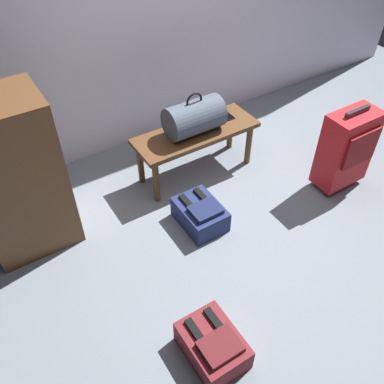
{
  "coord_description": "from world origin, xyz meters",
  "views": [
    {
      "loc": [
        -1.5,
        -1.38,
        2.27
      ],
      "look_at": [
        -0.35,
        0.44,
        0.25
      ],
      "focal_mm": 38.75,
      "sensor_mm": 36.0,
      "label": 1
    }
  ],
  "objects_px": {
    "bench": "(196,138)",
    "backpack_navy": "(200,214)",
    "duffel_bag_slate": "(194,117)",
    "suitcase_upright_red": "(346,148)",
    "side_cabinet": "(16,178)",
    "backpack_maroon": "(213,345)",
    "cell_phone": "(227,115)"
  },
  "relations": [
    {
      "from": "cell_phone",
      "to": "side_cabinet",
      "type": "height_order",
      "value": "side_cabinet"
    },
    {
      "from": "suitcase_upright_red",
      "to": "bench",
      "type": "bearing_deg",
      "value": 140.21
    },
    {
      "from": "cell_phone",
      "to": "backpack_maroon",
      "type": "relative_size",
      "value": 0.38
    },
    {
      "from": "backpack_navy",
      "to": "side_cabinet",
      "type": "bearing_deg",
      "value": 153.98
    },
    {
      "from": "backpack_maroon",
      "to": "cell_phone",
      "type": "bearing_deg",
      "value": 52.54
    },
    {
      "from": "backpack_maroon",
      "to": "side_cabinet",
      "type": "relative_size",
      "value": 0.35
    },
    {
      "from": "duffel_bag_slate",
      "to": "cell_phone",
      "type": "bearing_deg",
      "value": 7.93
    },
    {
      "from": "bench",
      "to": "backpack_navy",
      "type": "height_order",
      "value": "bench"
    },
    {
      "from": "suitcase_upright_red",
      "to": "duffel_bag_slate",
      "type": "bearing_deg",
      "value": 140.79
    },
    {
      "from": "bench",
      "to": "side_cabinet",
      "type": "height_order",
      "value": "side_cabinet"
    },
    {
      "from": "suitcase_upright_red",
      "to": "side_cabinet",
      "type": "bearing_deg",
      "value": 161.66
    },
    {
      "from": "duffel_bag_slate",
      "to": "backpack_navy",
      "type": "height_order",
      "value": "duffel_bag_slate"
    },
    {
      "from": "backpack_maroon",
      "to": "side_cabinet",
      "type": "distance_m",
      "value": 1.58
    },
    {
      "from": "duffel_bag_slate",
      "to": "suitcase_upright_red",
      "type": "height_order",
      "value": "duffel_bag_slate"
    },
    {
      "from": "backpack_navy",
      "to": "backpack_maroon",
      "type": "height_order",
      "value": "same"
    },
    {
      "from": "backpack_navy",
      "to": "duffel_bag_slate",
      "type": "bearing_deg",
      "value": 62.16
    },
    {
      "from": "bench",
      "to": "backpack_navy",
      "type": "bearing_deg",
      "value": -119.43
    },
    {
      "from": "duffel_bag_slate",
      "to": "backpack_maroon",
      "type": "height_order",
      "value": "duffel_bag_slate"
    },
    {
      "from": "cell_phone",
      "to": "backpack_navy",
      "type": "xyz_separation_m",
      "value": [
        -0.62,
        -0.56,
        -0.32
      ]
    },
    {
      "from": "bench",
      "to": "suitcase_upright_red",
      "type": "bearing_deg",
      "value": -39.79
    },
    {
      "from": "bench",
      "to": "backpack_maroon",
      "type": "xyz_separation_m",
      "value": [
        -0.78,
        -1.39,
        -0.25
      ]
    },
    {
      "from": "bench",
      "to": "duffel_bag_slate",
      "type": "bearing_deg",
      "value": 180.0
    },
    {
      "from": "bench",
      "to": "duffel_bag_slate",
      "type": "xyz_separation_m",
      "value": [
        -0.02,
        0.0,
        0.2
      ]
    },
    {
      "from": "suitcase_upright_red",
      "to": "side_cabinet",
      "type": "height_order",
      "value": "side_cabinet"
    },
    {
      "from": "duffel_bag_slate",
      "to": "suitcase_upright_red",
      "type": "bearing_deg",
      "value": -39.21
    },
    {
      "from": "side_cabinet",
      "to": "bench",
      "type": "bearing_deg",
      "value": -0.12
    },
    {
      "from": "duffel_bag_slate",
      "to": "backpack_navy",
      "type": "distance_m",
      "value": 0.74
    },
    {
      "from": "suitcase_upright_red",
      "to": "backpack_navy",
      "type": "distance_m",
      "value": 1.23
    },
    {
      "from": "duffel_bag_slate",
      "to": "suitcase_upright_red",
      "type": "xyz_separation_m",
      "value": [
        0.9,
        -0.74,
        -0.18
      ]
    },
    {
      "from": "duffel_bag_slate",
      "to": "side_cabinet",
      "type": "distance_m",
      "value": 1.33
    },
    {
      "from": "suitcase_upright_red",
      "to": "backpack_maroon",
      "type": "xyz_separation_m",
      "value": [
        -1.66,
        -0.65,
        -0.27
      ]
    },
    {
      "from": "backpack_navy",
      "to": "backpack_maroon",
      "type": "relative_size",
      "value": 1.0
    }
  ]
}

